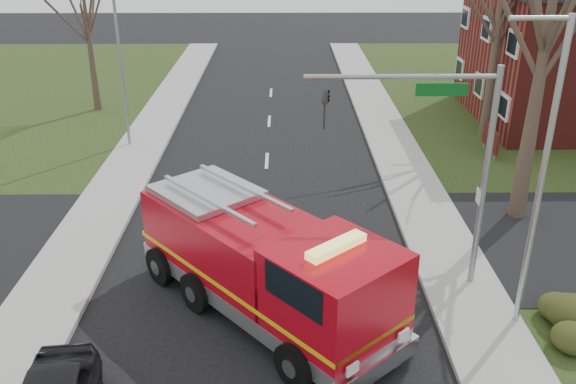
{
  "coord_description": "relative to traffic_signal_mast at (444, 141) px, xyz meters",
  "views": [
    {
      "loc": [
        0.73,
        -14.4,
        10.36
      ],
      "look_at": [
        0.91,
        4.06,
        2.0
      ],
      "focal_mm": 38.0,
      "sensor_mm": 36.0,
      "label": 1
    }
  ],
  "objects": [
    {
      "name": "ground",
      "position": [
        -5.21,
        -1.5,
        -4.71
      ],
      "size": [
        120.0,
        120.0,
        0.0
      ],
      "primitive_type": "plane",
      "color": "black",
      "rests_on": "ground"
    },
    {
      "name": "fire_engine",
      "position": [
        -4.95,
        -1.39,
        -3.18
      ],
      "size": [
        7.65,
        8.15,
        3.37
      ],
      "rotation": [
        0.0,
        0.0,
        0.72
      ],
      "color": "#AC0715",
      "rests_on": "ground"
    },
    {
      "name": "health_center_sign",
      "position": [
        5.29,
        11.0,
        -3.83
      ],
      "size": [
        0.12,
        2.0,
        1.4
      ],
      "color": "#481210",
      "rests_on": "ground"
    },
    {
      "name": "sidewalk_left",
      "position": [
        -11.41,
        -1.5,
        -4.63
      ],
      "size": [
        2.4,
        80.0,
        0.15
      ],
      "primitive_type": "cube",
      "color": "#999893",
      "rests_on": "ground"
    },
    {
      "name": "bare_tree_near",
      "position": [
        4.29,
        4.5,
        2.71
      ],
      "size": [
        6.0,
        6.0,
        12.0
      ],
      "color": "#3B2E23",
      "rests_on": "ground"
    },
    {
      "name": "sidewalk_right",
      "position": [
        0.99,
        -1.5,
        -4.63
      ],
      "size": [
        2.4,
        80.0,
        0.15
      ],
      "primitive_type": "cube",
      "color": "#999893",
      "rests_on": "ground"
    },
    {
      "name": "bare_tree_far",
      "position": [
        5.79,
        13.5,
        1.78
      ],
      "size": [
        5.25,
        5.25,
        10.5
      ],
      "color": "#3B2E23",
      "rests_on": "ground"
    },
    {
      "name": "utility_pole_far",
      "position": [
        -12.01,
        12.5,
        -1.21
      ],
      "size": [
        0.14,
        0.14,
        7.0
      ],
      "primitive_type": "cylinder",
      "color": "gray",
      "rests_on": "ground"
    },
    {
      "name": "streetlight_pole",
      "position": [
        1.93,
        -2.0,
        -0.16
      ],
      "size": [
        1.48,
        0.16,
        8.4
      ],
      "color": "#B7BABF",
      "rests_on": "ground"
    },
    {
      "name": "traffic_signal_mast",
      "position": [
        0.0,
        0.0,
        0.0
      ],
      "size": [
        5.29,
        0.18,
        6.8
      ],
      "color": "gray",
      "rests_on": "ground"
    },
    {
      "name": "bare_tree_left",
      "position": [
        -15.21,
        18.5,
        0.86
      ],
      "size": [
        4.5,
        4.5,
        9.0
      ],
      "color": "#3B2E23",
      "rests_on": "ground"
    }
  ]
}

